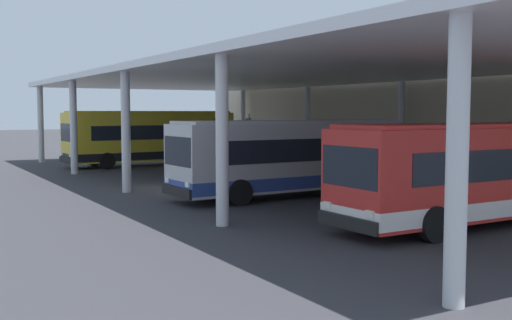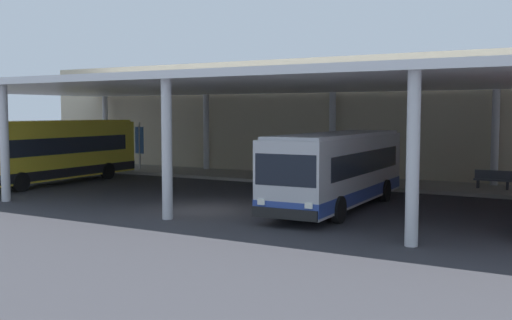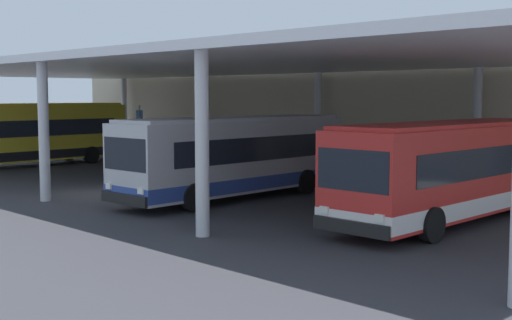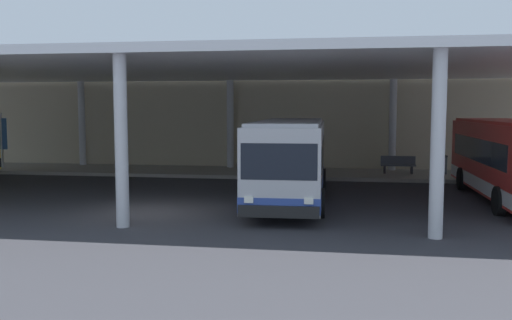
# 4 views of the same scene
# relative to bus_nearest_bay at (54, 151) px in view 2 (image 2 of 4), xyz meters

# --- Properties ---
(ground_plane) EXTENTS (200.00, 200.00, 0.00)m
(ground_plane) POSITION_rel_bus_nearest_bay_xyz_m (12.78, -3.42, -1.84)
(ground_plane) COLOR #333338
(platform_kerb) EXTENTS (42.00, 4.50, 0.18)m
(platform_kerb) POSITION_rel_bus_nearest_bay_xyz_m (12.78, 8.33, -1.75)
(platform_kerb) COLOR gray
(platform_kerb) RESTS_ON ground
(station_building_facade) EXTENTS (48.00, 1.60, 7.45)m
(station_building_facade) POSITION_rel_bus_nearest_bay_xyz_m (12.78, 11.58, 1.88)
(station_building_facade) COLOR #C1B293
(station_building_facade) RESTS_ON ground
(canopy_shelter) EXTENTS (40.00, 17.00, 5.55)m
(canopy_shelter) POSITION_rel_bus_nearest_bay_xyz_m (12.78, 2.08, 3.45)
(canopy_shelter) COLOR silver
(canopy_shelter) RESTS_ON ground
(bus_nearest_bay) EXTENTS (3.09, 11.44, 3.57)m
(bus_nearest_bay) POSITION_rel_bus_nearest_bay_xyz_m (0.00, 0.00, 0.00)
(bus_nearest_bay) COLOR yellow
(bus_nearest_bay) RESTS_ON ground
(bus_second_bay) EXTENTS (2.97, 10.61, 3.17)m
(bus_second_bay) POSITION_rel_bus_nearest_bay_xyz_m (17.37, -0.32, -0.19)
(bus_second_bay) COLOR #B7B7BC
(bus_second_bay) RESTS_ON ground
(bench_waiting) EXTENTS (1.80, 0.45, 0.92)m
(bench_waiting) POSITION_rel_bus_nearest_bay_xyz_m (22.23, 8.40, -1.18)
(bench_waiting) COLOR #4C515B
(bench_waiting) RESTS_ON platform_kerb
(banner_sign) EXTENTS (0.70, 0.12, 3.20)m
(banner_sign) POSITION_rel_bus_nearest_bay_xyz_m (-0.18, 7.52, 0.14)
(banner_sign) COLOR #B2B2B7
(banner_sign) RESTS_ON platform_kerb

